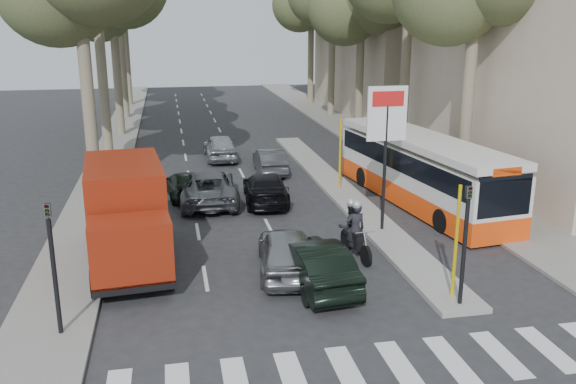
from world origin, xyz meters
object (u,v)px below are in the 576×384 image
red_truck (126,214)px  motorcycle (353,229)px  silver_hatchback (286,251)px  dark_hatchback (314,263)px  city_bus (421,168)px

red_truck → motorcycle: size_ratio=2.71×
silver_hatchback → red_truck: size_ratio=0.67×
dark_hatchback → red_truck: 6.40m
city_bus → red_truck: bearing=-166.0°
dark_hatchback → city_bus: size_ratio=0.38×
silver_hatchback → motorcycle: (2.57, 1.08, 0.19)m
city_bus → motorcycle: (-4.73, -5.35, -0.67)m
city_bus → silver_hatchback: bearing=-145.7°
silver_hatchback → city_bus: 9.77m
silver_hatchback → dark_hatchback: (0.65, -1.15, -0.01)m
dark_hatchback → city_bus: (6.65, 7.58, 0.87)m
silver_hatchback → red_truck: bearing=-11.0°
silver_hatchback → dark_hatchback: 1.32m
dark_hatchback → silver_hatchback: bearing=-66.7°
red_truck → dark_hatchback: bearing=-32.0°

